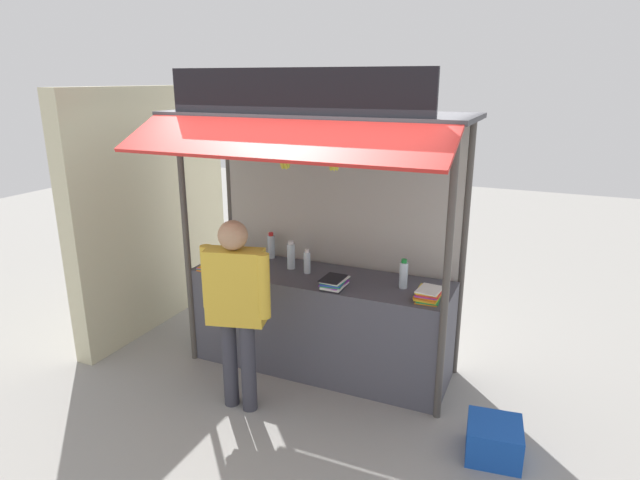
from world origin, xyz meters
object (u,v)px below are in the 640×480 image
at_px(magazine_stack_back_left, 334,283).
at_px(banana_bunch_leftmost, 198,150).
at_px(water_bottle_mid_right, 291,256).
at_px(water_bottle_front_right, 307,262).
at_px(water_bottle_far_left, 271,246).
at_px(magazine_stack_right, 212,267).
at_px(banana_bunch_inner_left, 254,150).
at_px(water_bottle_back_right, 404,275).
at_px(banana_bunch_inner_right, 285,160).
at_px(banana_bunch_rightmost, 334,161).
at_px(magazine_stack_left, 429,294).
at_px(plastic_crate, 494,440).
at_px(vendor_person, 236,299).

distance_m(magazine_stack_back_left, banana_bunch_leftmost, 1.65).
bearing_deg(water_bottle_mid_right, water_bottle_front_right, -15.03).
bearing_deg(banana_bunch_leftmost, water_bottle_far_left, 69.58).
height_order(water_bottle_far_left, magazine_stack_right, water_bottle_far_left).
relative_size(water_bottle_mid_right, banana_bunch_inner_left, 1.24).
relative_size(magazine_stack_right, banana_bunch_leftmost, 1.07).
xyz_separation_m(water_bottle_front_right, banana_bunch_leftmost, (-0.80, -0.49, 1.07)).
relative_size(water_bottle_back_right, banana_bunch_inner_right, 0.87).
distance_m(water_bottle_front_right, banana_bunch_rightmost, 1.24).
distance_m(water_bottle_far_left, magazine_stack_back_left, 1.03).
height_order(water_bottle_mid_right, water_bottle_back_right, water_bottle_mid_right).
height_order(water_bottle_back_right, banana_bunch_inner_right, banana_bunch_inner_right).
xyz_separation_m(banana_bunch_inner_right, banana_bunch_rightmost, (0.43, -0.00, 0.01)).
bearing_deg(magazine_stack_left, plastic_crate, -38.51).
height_order(banana_bunch_inner_left, plastic_crate, banana_bunch_inner_left).
relative_size(water_bottle_mid_right, banana_bunch_inner_right, 0.92).
relative_size(banana_bunch_inner_left, vendor_person, 0.14).
bearing_deg(magazine_stack_back_left, magazine_stack_left, 3.85).
bearing_deg(banana_bunch_inner_right, water_bottle_back_right, 28.44).
relative_size(magazine_stack_right, banana_bunch_rightmost, 0.96).
relative_size(banana_bunch_inner_left, banana_bunch_inner_right, 0.74).
bearing_deg(water_bottle_far_left, plastic_crate, -22.06).
height_order(water_bottle_front_right, vendor_person, vendor_person).
bearing_deg(banana_bunch_inner_right, vendor_person, -119.79).
distance_m(water_bottle_front_right, banana_bunch_inner_left, 1.22).
xyz_separation_m(water_bottle_far_left, water_bottle_front_right, (0.52, -0.26, -0.02)).
height_order(water_bottle_mid_right, banana_bunch_inner_right, banana_bunch_inner_right).
distance_m(water_bottle_far_left, water_bottle_front_right, 0.58).
height_order(magazine_stack_left, banana_bunch_inner_right, banana_bunch_inner_right).
bearing_deg(banana_bunch_inner_right, water_bottle_mid_right, 113.12).
distance_m(magazine_stack_back_left, banana_bunch_inner_right, 1.17).
bearing_deg(banana_bunch_inner_left, magazine_stack_left, 11.79).
relative_size(water_bottle_back_right, banana_bunch_leftmost, 1.02).
bearing_deg(banana_bunch_inner_right, banana_bunch_leftmost, 179.95).
bearing_deg(magazine_stack_back_left, banana_bunch_inner_left, -158.30).
bearing_deg(banana_bunch_inner_left, banana_bunch_leftmost, -179.95).
bearing_deg(banana_bunch_leftmost, magazine_stack_back_left, 11.81).
distance_m(banana_bunch_leftmost, vendor_person, 1.34).
bearing_deg(banana_bunch_inner_left, water_bottle_mid_right, 84.99).
height_order(banana_bunch_rightmost, vendor_person, banana_bunch_rightmost).
bearing_deg(water_bottle_mid_right, magazine_stack_right, -154.42).
bearing_deg(water_bottle_back_right, vendor_person, -141.31).
height_order(magazine_stack_left, banana_bunch_inner_left, banana_bunch_inner_left).
distance_m(water_bottle_back_right, banana_bunch_rightmost, 1.23).
bearing_deg(magazine_stack_left, banana_bunch_rightmost, -157.69).
height_order(water_bottle_far_left, water_bottle_back_right, water_bottle_far_left).
relative_size(water_bottle_mid_right, banana_bunch_leftmost, 1.08).
xyz_separation_m(banana_bunch_leftmost, plastic_crate, (2.65, -0.22, -1.98)).
xyz_separation_m(magazine_stack_right, plastic_crate, (2.74, -0.43, -0.83)).
bearing_deg(vendor_person, water_bottle_back_right, 24.05).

